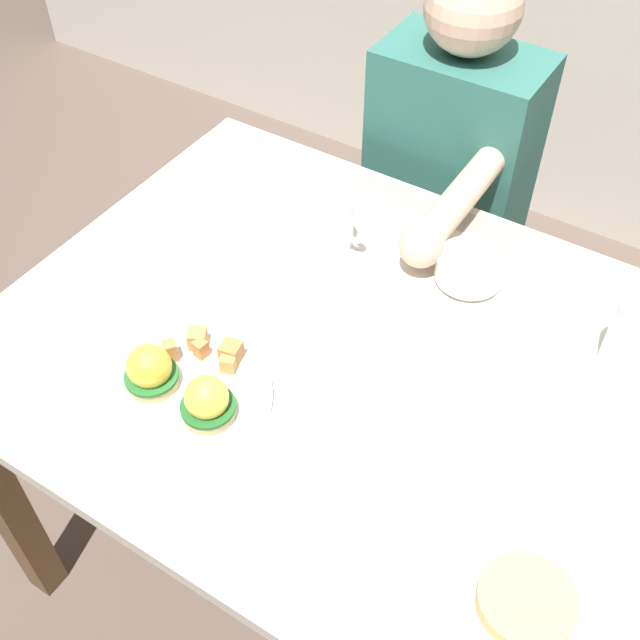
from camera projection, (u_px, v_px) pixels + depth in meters
name	position (u px, v px, depth m)	size (l,w,h in m)	color
ground_plane	(345.00, 560.00, 1.81)	(6.00, 6.00, 0.00)	brown
dining_table	(354.00, 393.00, 1.35)	(1.20, 0.90, 0.74)	silver
eggs_benedict_plate	(183.00, 389.00, 1.19)	(0.27, 0.27, 0.09)	white
fruit_bowl	(469.00, 269.00, 1.37)	(0.12, 0.12, 0.05)	white
coffee_mug	(333.00, 222.00, 1.42)	(0.11, 0.08, 0.09)	white
fork	(404.00, 409.00, 1.19)	(0.16, 0.03, 0.00)	silver
water_glass_near	(632.00, 341.00, 1.21)	(0.08, 0.08, 0.14)	silver
side_plate	(525.00, 605.00, 0.97)	(0.20, 0.20, 0.04)	white
diner_person	(444.00, 184.00, 1.73)	(0.34, 0.54, 1.14)	#33333D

